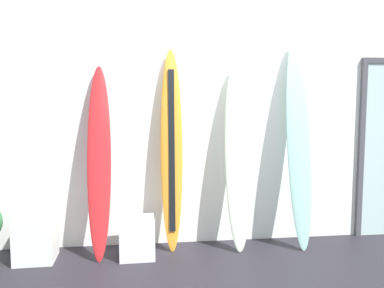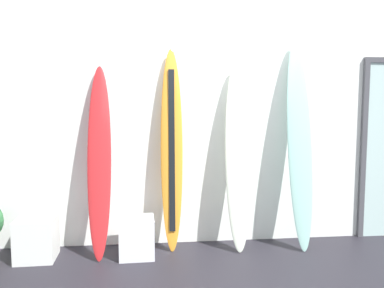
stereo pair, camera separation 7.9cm
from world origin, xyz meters
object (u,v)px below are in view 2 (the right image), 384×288
object	(u,v)px
surfboard_seafoam	(300,146)
display_block_center	(137,237)
surfboard_ivory	(238,159)
display_block_left	(36,239)
surfboard_sunset	(172,152)
surfboard_crimson	(99,163)

from	to	relation	value
surfboard_seafoam	display_block_center	bearing A→B (deg)	-176.26
surfboard_ivory	display_block_left	bearing A→B (deg)	-177.18
surfboard_ivory	surfboard_sunset	bearing A→B (deg)	175.56
display_block_left	display_block_center	size ratio (longest dim) A/B	1.06
surfboard_crimson	surfboard_ivory	distance (m)	1.46
surfboard_seafoam	display_block_center	distance (m)	2.00
surfboard_sunset	surfboard_ivory	bearing A→B (deg)	-4.44
surfboard_crimson	display_block_left	size ratio (longest dim) A/B	4.62
surfboard_crimson	surfboard_sunset	xyz separation A→B (m)	(0.75, 0.10, 0.09)
surfboard_crimson	surfboard_seafoam	xyz separation A→B (m)	(2.15, 0.02, 0.15)
surfboard_seafoam	display_block_left	world-z (taller)	surfboard_seafoam
surfboard_sunset	surfboard_seafoam	distance (m)	1.40
surfboard_ivory	display_block_left	distance (m)	2.24
surfboard_crimson	display_block_left	bearing A→B (deg)	-174.33
surfboard_seafoam	display_block_center	xyz separation A→B (m)	(-1.77, -0.12, -0.92)
surfboard_crimson	display_block_center	distance (m)	0.86
surfboard_sunset	display_block_center	xyz separation A→B (m)	(-0.38, -0.19, -0.87)
surfboard_sunset	surfboard_seafoam	size ratio (longest dim) A/B	0.96
surfboard_sunset	surfboard_seafoam	world-z (taller)	surfboard_seafoam
display_block_left	display_block_center	bearing A→B (deg)	-1.76
surfboard_sunset	display_block_center	world-z (taller)	surfboard_sunset
display_block_left	display_block_center	world-z (taller)	display_block_left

